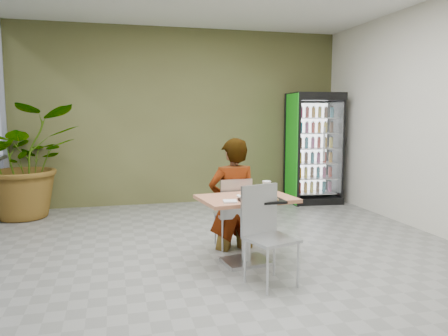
{
  "coord_description": "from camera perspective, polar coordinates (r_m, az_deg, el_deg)",
  "views": [
    {
      "loc": [
        -1.24,
        -4.51,
        1.65
      ],
      "look_at": [
        0.05,
        0.57,
        1.0
      ],
      "focal_mm": 35.0,
      "sensor_mm": 36.0,
      "label": 1
    }
  ],
  "objects": [
    {
      "name": "potted_plant",
      "position": [
        7.63,
        -24.55,
        0.83
      ],
      "size": [
        1.95,
        1.8,
        1.81
      ],
      "primitive_type": "imported",
      "rotation": [
        0.0,
        0.0,
        0.27
      ],
      "color": "#325C25",
      "rests_on": "ground"
    },
    {
      "name": "cafeteria_tray",
      "position": [
        4.52,
        5.0,
        -4.29
      ],
      "size": [
        0.44,
        0.32,
        0.02
      ],
      "primitive_type": "cube",
      "rotation": [
        0.0,
        0.0,
        0.02
      ],
      "color": "black",
      "rests_on": "dining_table"
    },
    {
      "name": "soda_cup",
      "position": [
        4.82,
        5.58,
        -2.74
      ],
      "size": [
        0.1,
        0.1,
        0.17
      ],
      "color": "silver",
      "rests_on": "dining_table"
    },
    {
      "name": "chair_far",
      "position": [
        5.32,
        1.32,
        -5.25
      ],
      "size": [
        0.4,
        0.41,
        0.88
      ],
      "rotation": [
        0.0,
        0.0,
        3.17
      ],
      "color": "#AEB0B3",
      "rests_on": "ground"
    },
    {
      "name": "pizza_plate",
      "position": [
        4.82,
        3.13,
        -3.52
      ],
      "size": [
        0.35,
        0.32,
        0.03
      ],
      "color": "silver",
      "rests_on": "dining_table"
    },
    {
      "name": "beverage_fridge",
      "position": [
        8.32,
        11.72,
        2.56
      ],
      "size": [
        0.99,
        0.8,
        2.04
      ],
      "rotation": [
        0.0,
        0.0,
        -0.09
      ],
      "color": "black",
      "rests_on": "ground"
    },
    {
      "name": "room_envelope",
      "position": [
        4.68,
        1.1,
        6.45
      ],
      "size": [
        6.0,
        7.0,
        3.2
      ],
      "primitive_type": null,
      "color": "silver",
      "rests_on": "ground"
    },
    {
      "name": "napkin_stack",
      "position": [
        4.49,
        0.78,
        -4.37
      ],
      "size": [
        0.16,
        0.16,
        0.02
      ],
      "primitive_type": "cube",
      "rotation": [
        0.0,
        0.0,
        -0.16
      ],
      "color": "silver",
      "rests_on": "dining_table"
    },
    {
      "name": "chair_near",
      "position": [
        4.31,
        5.4,
        -7.58
      ],
      "size": [
        0.53,
        0.54,
        0.96
      ],
      "rotation": [
        0.0,
        0.0,
        0.3
      ],
      "color": "#AEB0B3",
      "rests_on": "ground"
    },
    {
      "name": "ground",
      "position": [
        4.96,
        1.05,
        -12.36
      ],
      "size": [
        7.0,
        7.0,
        0.0
      ],
      "primitive_type": "plane",
      "color": "gray",
      "rests_on": "ground"
    },
    {
      "name": "dining_table",
      "position": [
        4.83,
        2.92,
        -6.28
      ],
      "size": [
        1.08,
        0.82,
        0.75
      ],
      "rotation": [
        0.0,
        0.0,
        0.13
      ],
      "color": "#C17952",
      "rests_on": "ground"
    },
    {
      "name": "seated_woman",
      "position": [
        5.35,
        1.17,
        -4.98
      ],
      "size": [
        0.63,
        0.42,
        1.67
      ],
      "primitive_type": "imported",
      "rotation": [
        0.0,
        0.0,
        3.17
      ],
      "color": "black",
      "rests_on": "ground"
    }
  ]
}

